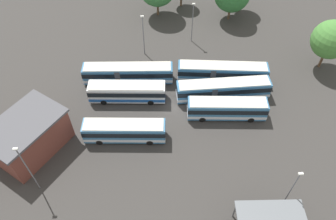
# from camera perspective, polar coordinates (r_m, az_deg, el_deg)

# --- Properties ---
(ground_plane) EXTENTS (96.17, 96.17, 0.00)m
(ground_plane) POSITION_cam_1_polar(r_m,az_deg,el_deg) (53.05, 1.44, 0.56)
(ground_plane) COLOR #383533
(bus_row0_slot0) EXTENTS (12.13, 3.35, 3.34)m
(bus_row0_slot0) POSITION_cam_1_polar(r_m,az_deg,el_deg) (48.17, -7.59, -3.60)
(bus_row0_slot0) COLOR teal
(bus_row0_slot0) RESTS_ON ground_plane
(bus_row0_slot2) EXTENTS (12.49, 3.38, 3.34)m
(bus_row0_slot2) POSITION_cam_1_polar(r_m,az_deg,el_deg) (53.29, -7.14, 3.19)
(bus_row0_slot2) COLOR silver
(bus_row0_slot2) RESTS_ON ground_plane
(bus_row0_slot3) EXTENTS (15.33, 3.26, 3.34)m
(bus_row0_slot3) POSITION_cam_1_polar(r_m,az_deg,el_deg) (56.43, -7.04, 6.41)
(bus_row0_slot3) COLOR teal
(bus_row0_slot3) RESTS_ON ground_plane
(bus_row1_slot1) EXTENTS (12.35, 3.42, 3.34)m
(bus_row1_slot1) POSITION_cam_1_polar(r_m,az_deg,el_deg) (51.27, 10.25, 0.26)
(bus_row1_slot1) COLOR teal
(bus_row1_slot1) RESTS_ON ground_plane
(bus_row1_slot2) EXTENTS (15.29, 3.02, 3.34)m
(bus_row1_slot2) POSITION_cam_1_polar(r_m,az_deg,el_deg) (53.98, 9.54, 3.57)
(bus_row1_slot2) COLOR teal
(bus_row1_slot2) RESTS_ON ground_plane
(bus_row1_slot3) EXTENTS (15.41, 4.09, 3.34)m
(bus_row1_slot3) POSITION_cam_1_polar(r_m,az_deg,el_deg) (56.94, 9.41, 6.54)
(bus_row1_slot3) COLOR teal
(bus_row1_slot3) RESTS_ON ground_plane
(depot_building) EXTENTS (11.97, 12.71, 5.74)m
(depot_building) POSITION_cam_1_polar(r_m,az_deg,el_deg) (49.82, -23.16, -4.15)
(depot_building) COLOR brown
(depot_building) RESTS_ON ground_plane
(lamp_post_mid_lot) EXTENTS (0.56, 0.28, 9.35)m
(lamp_post_mid_lot) POSITION_cam_1_polar(r_m,az_deg,el_deg) (43.92, -23.31, -9.26)
(lamp_post_mid_lot) COLOR slate
(lamp_post_mid_lot) RESTS_ON ground_plane
(lamp_post_by_building) EXTENTS (0.56, 0.28, 8.20)m
(lamp_post_by_building) POSITION_cam_1_polar(r_m,az_deg,el_deg) (63.25, 4.30, 15.20)
(lamp_post_by_building) COLOR slate
(lamp_post_by_building) RESTS_ON ground_plane
(lamp_post_near_entrance) EXTENTS (0.56, 0.28, 8.27)m
(lamp_post_near_entrance) POSITION_cam_1_polar(r_m,az_deg,el_deg) (42.28, 20.71, -12.78)
(lamp_post_near_entrance) COLOR slate
(lamp_post_near_entrance) RESTS_ON ground_plane
(lamp_post_far_corner) EXTENTS (0.56, 0.28, 8.24)m
(lamp_post_far_corner) POSITION_cam_1_polar(r_m,az_deg,el_deg) (60.01, -4.32, 13.10)
(lamp_post_far_corner) COLOR slate
(lamp_post_far_corner) RESTS_ON ground_plane
(tree_north_edge) EXTENTS (6.58, 6.58, 9.30)m
(tree_north_edge) POSITION_cam_1_polar(r_m,az_deg,el_deg) (62.43, 26.55, 10.93)
(tree_north_edge) COLOR brown
(tree_north_edge) RESTS_ON ground_plane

